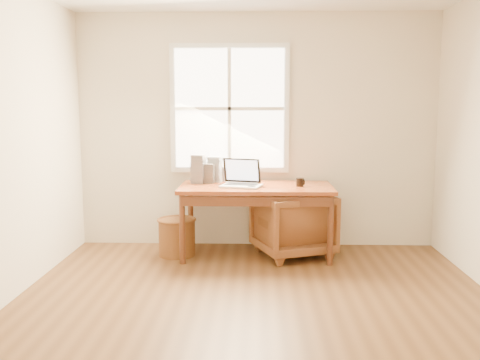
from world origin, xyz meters
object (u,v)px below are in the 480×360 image
(desk, at_px, (256,188))
(armchair, at_px, (293,224))
(coffee_mug, at_px, (300,182))
(laptop, at_px, (241,174))
(wicker_stool, at_px, (177,237))
(cd_stack_a, at_px, (215,169))

(desk, bearing_deg, armchair, 0.00)
(coffee_mug, bearing_deg, desk, 165.96)
(armchair, relative_size, laptop, 1.93)
(desk, height_order, laptop, laptop)
(wicker_stool, relative_size, coffee_mug, 4.34)
(desk, xyz_separation_m, laptop, (-0.15, -0.09, 0.16))
(desk, bearing_deg, coffee_mug, -4.10)
(armchair, bearing_deg, cd_stack_a, -38.42)
(desk, distance_m, wicker_stool, 1.00)
(laptop, bearing_deg, wicker_stool, -169.31)
(armchair, relative_size, coffee_mug, 8.42)
(laptop, distance_m, cd_stack_a, 0.47)
(wicker_stool, height_order, coffee_mug, coffee_mug)
(desk, xyz_separation_m, cd_stack_a, (-0.46, 0.26, 0.16))
(laptop, height_order, coffee_mug, laptop)
(wicker_stool, height_order, cd_stack_a, cd_stack_a)
(desk, bearing_deg, cd_stack_a, 150.07)
(coffee_mug, bearing_deg, wicker_stool, 170.10)
(wicker_stool, bearing_deg, armchair, 1.56)
(armchair, height_order, wicker_stool, armchair)
(wicker_stool, xyz_separation_m, laptop, (0.69, -0.06, 0.70))
(armchair, xyz_separation_m, coffee_mug, (0.07, -0.03, 0.45))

